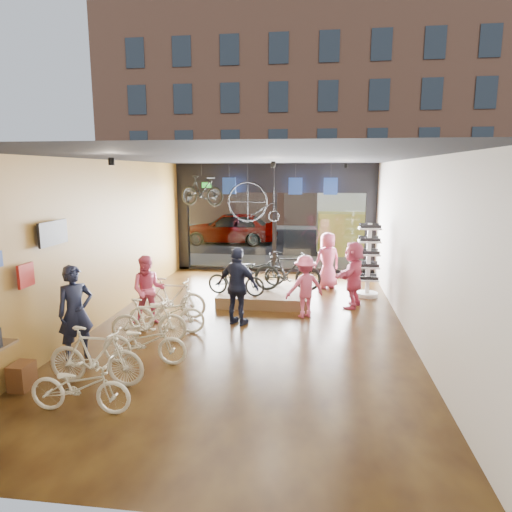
% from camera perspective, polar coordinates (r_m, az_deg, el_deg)
% --- Properties ---
extents(ground_plane, '(7.00, 12.00, 0.04)m').
position_cam_1_polar(ground_plane, '(10.73, -0.66, -8.77)').
color(ground_plane, black).
rests_on(ground_plane, ground).
extents(ceiling, '(7.00, 12.00, 0.04)m').
position_cam_1_polar(ceiling, '(10.13, -0.71, 12.19)').
color(ceiling, black).
rests_on(ceiling, ground).
extents(wall_left, '(0.04, 12.00, 3.80)m').
position_cam_1_polar(wall_left, '(11.31, -18.64, 1.70)').
color(wall_left, olive).
rests_on(wall_left, ground).
extents(wall_right, '(0.04, 12.00, 3.80)m').
position_cam_1_polar(wall_right, '(10.37, 18.95, 0.93)').
color(wall_right, beige).
rests_on(wall_right, ground).
extents(wall_back, '(7.00, 0.04, 3.80)m').
position_cam_1_polar(wall_back, '(4.56, -11.71, -10.59)').
color(wall_back, beige).
rests_on(wall_back, ground).
extents(storefront, '(7.00, 0.26, 3.80)m').
position_cam_1_polar(storefront, '(16.17, 2.35, 4.74)').
color(storefront, black).
rests_on(storefront, ground).
extents(exit_sign, '(0.35, 0.06, 0.18)m').
position_cam_1_polar(exit_sign, '(16.37, -6.15, 8.80)').
color(exit_sign, '#198C26').
rests_on(exit_sign, storefront).
extents(street_road, '(30.00, 18.00, 0.02)m').
position_cam_1_polar(street_road, '(25.32, 4.16, 2.47)').
color(street_road, black).
rests_on(street_road, ground).
extents(sidewalk_near, '(30.00, 2.40, 0.12)m').
position_cam_1_polar(sidewalk_near, '(17.63, 2.66, -0.83)').
color(sidewalk_near, slate).
rests_on(sidewalk_near, ground).
extents(sidewalk_far, '(30.00, 2.00, 0.12)m').
position_cam_1_polar(sidewalk_far, '(29.27, 4.63, 3.69)').
color(sidewalk_far, slate).
rests_on(sidewalk_far, ground).
extents(opposite_building, '(26.00, 5.00, 14.00)m').
position_cam_1_polar(opposite_building, '(31.75, 5.07, 16.76)').
color(opposite_building, brown).
rests_on(opposite_building, ground).
extents(street_car, '(4.63, 1.86, 1.58)m').
position_cam_1_polar(street_car, '(22.59, -3.26, 3.55)').
color(street_car, gray).
rests_on(street_car, street_road).
extents(box_truck, '(2.27, 6.80, 2.68)m').
position_cam_1_polar(box_truck, '(21.17, 10.69, 4.41)').
color(box_truck, silver).
rests_on(box_truck, street_road).
extents(floor_bike_0, '(1.55, 0.56, 0.81)m').
position_cam_1_polar(floor_bike_0, '(7.46, -21.13, -14.94)').
color(floor_bike_0, beige).
rests_on(floor_bike_0, ground_plane).
extents(floor_bike_1, '(1.69, 0.52, 1.01)m').
position_cam_1_polar(floor_bike_1, '(8.20, -19.40, -11.72)').
color(floor_bike_1, beige).
rests_on(floor_bike_1, ground_plane).
extents(floor_bike_2, '(1.61, 0.61, 0.84)m').
position_cam_1_polar(floor_bike_2, '(8.83, -13.78, -10.41)').
color(floor_bike_2, beige).
rests_on(floor_bike_2, ground_plane).
extents(floor_bike_3, '(1.62, 0.67, 0.95)m').
position_cam_1_polar(floor_bike_3, '(9.84, -13.23, -7.83)').
color(floor_bike_3, beige).
rests_on(floor_bike_3, ground_plane).
extents(floor_bike_4, '(1.75, 0.71, 0.90)m').
position_cam_1_polar(floor_bike_4, '(10.34, -11.13, -6.98)').
color(floor_bike_4, beige).
rests_on(floor_bike_4, ground_plane).
extents(floor_bike_5, '(1.67, 0.48, 1.00)m').
position_cam_1_polar(floor_bike_5, '(11.31, -10.42, -5.18)').
color(floor_bike_5, beige).
rests_on(floor_bike_5, ground_plane).
extents(display_platform, '(2.40, 1.80, 0.30)m').
position_cam_1_polar(display_platform, '(12.59, 1.08, -5.03)').
color(display_platform, '#523B20').
rests_on(display_platform, ground_plane).
extents(display_bike_left, '(1.64, 0.81, 0.83)m').
position_cam_1_polar(display_bike_left, '(12.06, -2.50, -2.98)').
color(display_bike_left, black).
rests_on(display_bike_left, display_platform).
extents(display_bike_mid, '(1.84, 0.58, 1.09)m').
position_cam_1_polar(display_bike_mid, '(12.45, 3.98, -1.93)').
color(display_bike_mid, black).
rests_on(display_bike_mid, display_platform).
extents(display_bike_right, '(1.81, 0.98, 0.91)m').
position_cam_1_polar(display_bike_right, '(12.96, -0.13, -1.83)').
color(display_bike_right, black).
rests_on(display_bike_right, display_platform).
extents(customer_0, '(0.78, 0.78, 1.82)m').
position_cam_1_polar(customer_0, '(9.28, -21.62, -6.61)').
color(customer_0, '#161C33').
rests_on(customer_0, ground_plane).
extents(customer_1, '(0.91, 0.79, 1.62)m').
position_cam_1_polar(customer_1, '(10.93, -13.31, -4.15)').
color(customer_1, '#CC4C72').
rests_on(customer_1, ground_plane).
extents(customer_2, '(1.16, 0.81, 1.83)m').
position_cam_1_polar(customer_2, '(10.55, -2.27, -3.82)').
color(customer_2, '#161C33').
rests_on(customer_2, ground_plane).
extents(customer_3, '(1.14, 0.96, 1.53)m').
position_cam_1_polar(customer_3, '(11.18, 6.13, -3.82)').
color(customer_3, '#CC4C72').
rests_on(customer_3, ground_plane).
extents(customer_4, '(1.00, 0.88, 1.71)m').
position_cam_1_polar(customer_4, '(14.08, 8.93, -0.53)').
color(customer_4, '#CC4C72').
rests_on(customer_4, ground_plane).
extents(customer_5, '(1.05, 1.70, 1.75)m').
position_cam_1_polar(customer_5, '(12.18, 12.08, -2.28)').
color(customer_5, '#CC4C72').
rests_on(customer_5, ground_plane).
extents(sunglasses_rack, '(0.66, 0.55, 2.10)m').
position_cam_1_polar(sunglasses_rack, '(13.29, 13.87, -0.51)').
color(sunglasses_rack, white).
rests_on(sunglasses_rack, ground_plane).
extents(wall_merch, '(0.40, 2.40, 2.60)m').
position_cam_1_polar(wall_merch, '(8.42, -28.02, -6.08)').
color(wall_merch, navy).
rests_on(wall_merch, wall_left).
extents(penny_farthing, '(1.63, 0.06, 1.31)m').
position_cam_1_polar(penny_farthing, '(14.95, -0.00, 6.59)').
color(penny_farthing, black).
rests_on(penny_farthing, ceiling).
extents(hung_bike, '(1.64, 0.96, 0.95)m').
position_cam_1_polar(hung_bike, '(14.69, -6.79, 8.11)').
color(hung_bike, black).
rests_on(hung_bike, ceiling).
extents(jersey_left, '(0.45, 0.03, 0.55)m').
position_cam_1_polar(jersey_left, '(15.51, -3.38, 8.75)').
color(jersey_left, '#1E3F99').
rests_on(jersey_left, ceiling).
extents(jersey_mid, '(0.45, 0.03, 0.55)m').
position_cam_1_polar(jersey_mid, '(15.25, 4.95, 8.70)').
color(jersey_mid, '#1E3F99').
rests_on(jersey_mid, ceiling).
extents(jersey_right, '(0.45, 0.03, 0.55)m').
position_cam_1_polar(jersey_right, '(15.24, 9.31, 8.60)').
color(jersey_right, '#1E3F99').
rests_on(jersey_right, ceiling).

